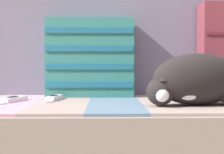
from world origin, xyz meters
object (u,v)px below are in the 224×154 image
Objects in this scene: sleeping_cat at (195,81)px; game_remote_far at (54,98)px; couch at (139,149)px; throw_pillow_striped at (90,58)px; game_remote_near at (13,99)px.

game_remote_far is at bearing 160.77° from sleeping_cat.
throw_pillow_striped is (-0.21, 0.19, 0.38)m from couch.
couch is 9.32× the size of game_remote_far.
couch is 0.41m from game_remote_far.
sleeping_cat is at bearing -41.18° from throw_pillow_striped.
couch is 0.55m from game_remote_near.
game_remote_near reaches higher than couch.
game_remote_far is (-0.35, 0.03, 0.21)m from couch.
sleeping_cat reaches higher than couch.
couch is at bearing 140.17° from sleeping_cat.
game_remote_far is at bearing 20.17° from game_remote_near.
game_remote_near is (-0.51, -0.03, 0.21)m from couch.
throw_pillow_striped reaches higher than game_remote_near.
sleeping_cat is 2.06× the size of game_remote_near.
game_remote_far is (-0.54, 0.19, -0.08)m from sleeping_cat.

